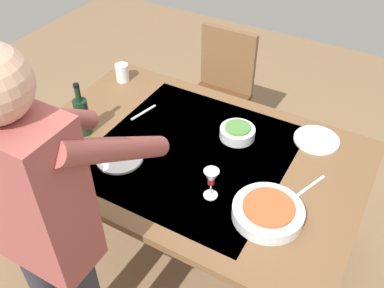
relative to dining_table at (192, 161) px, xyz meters
The scene contains 14 objects.
ground_plane 0.70m from the dining_table, ahead, with size 6.00×6.00×0.00m, color #846647.
dining_table is the anchor object (origin of this frame).
chair_near 0.99m from the dining_table, 72.42° to the right, with size 0.40×0.40×0.91m.
person_server 0.86m from the dining_table, 81.90° to the left, with size 0.42×0.61×1.69m.
wine_bottle 0.60m from the dining_table, 14.17° to the left, with size 0.07×0.07×0.30m.
wine_glass_left 0.35m from the dining_table, 135.12° to the left, with size 0.07×0.07×0.15m.
water_cup_near_left 0.79m from the dining_table, 27.93° to the right, with size 0.08×0.08×0.11m, color silver.
water_cup_near_right 0.55m from the dining_table, 51.67° to the left, with size 0.07×0.07×0.10m, color silver.
serving_bowl_pasta 0.53m from the dining_table, 156.95° to the left, with size 0.30×0.30×0.07m.
side_bowl_salad 0.28m from the dining_table, 124.18° to the right, with size 0.18×0.18×0.07m.
dinner_plate_near 0.64m from the dining_table, 142.90° to the right, with size 0.23×0.23×0.01m, color silver.
dinner_plate_far 0.36m from the dining_table, 37.74° to the left, with size 0.23×0.23×0.01m, color silver.
table_knife 0.59m from the dining_table, behind, with size 0.01×0.20×0.01m, color silver.
table_fork 0.43m from the dining_table, 20.99° to the right, with size 0.01×0.18×0.01m, color silver.
Camera 1 is at (-0.77, 1.36, 2.15)m, focal length 39.68 mm.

